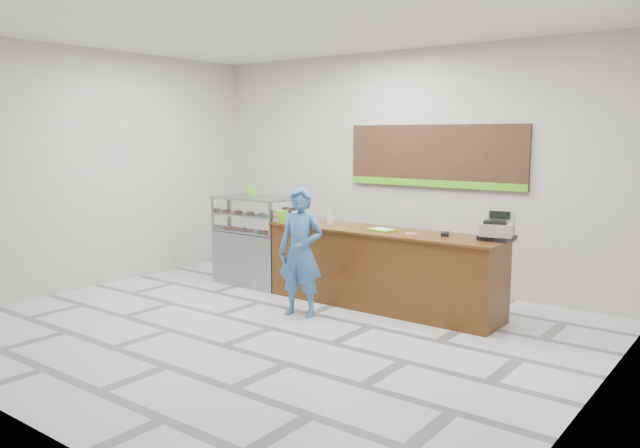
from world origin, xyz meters
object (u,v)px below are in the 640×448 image
Objects in this scene: cash_register at (498,229)px; serving_tray at (382,230)px; sales_counter at (381,269)px; customer at (301,252)px; display_case at (256,240)px.

serving_tray is (-1.46, -0.20, -0.12)m from cash_register.
sales_counter is 2.02× the size of customer.
customer is (1.60, -0.91, 0.13)m from display_case.
cash_register is at bearing 19.37° from serving_tray.
sales_counter is 1.14m from customer.
sales_counter is 2.23m from display_case.
display_case reaches higher than serving_tray.
display_case is 1.84m from customer.
cash_register is 0.28× the size of customer.
display_case is at bearing 135.97° from customer.
cash_register reaches higher than sales_counter.
serving_tray reaches higher than sales_counter.
display_case is 2.26m from serving_tray.
cash_register is 2.39m from customer.
display_case is 3.73m from cash_register.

